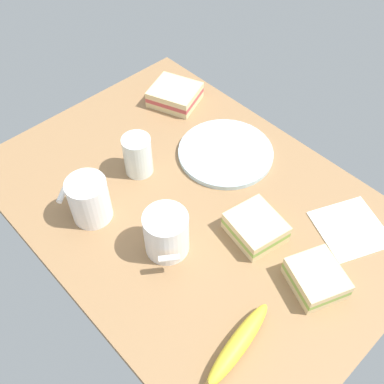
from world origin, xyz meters
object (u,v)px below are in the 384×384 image
object	(u,v)px
plate_of_food	(226,153)
sandwich_side	(256,227)
sandwich_extra	(175,95)
banana	(238,344)
paper_napkin	(351,228)
coffee_mug_black	(89,199)
coffee_mug_milky	(166,233)
glass_of_milk	(138,156)
sandwich_main	(316,278)

from	to	relation	value
plate_of_food	sandwich_side	world-z (taller)	sandwich_side
sandwich_extra	banana	world-z (taller)	sandwich_extra
plate_of_food	paper_napkin	xyz separation A→B (cm)	(-32.94, -3.38, -0.45)
plate_of_food	paper_napkin	size ratio (longest dim) A/B	1.69
plate_of_food	sandwich_side	size ratio (longest dim) A/B	1.87
coffee_mug_black	sandwich_extra	world-z (taller)	coffee_mug_black
plate_of_food	sandwich_extra	distance (cm)	23.52
coffee_mug_milky	glass_of_milk	distance (cm)	22.38
coffee_mug_milky	coffee_mug_black	bearing A→B (deg)	19.86
banana	sandwich_main	bearing A→B (deg)	-94.50
sandwich_main	banana	xyz separation A→B (cm)	(1.54, 19.58, -0.55)
sandwich_main	sandwich_side	size ratio (longest dim) A/B	1.04
coffee_mug_black	banana	bearing A→B (deg)	-178.00
sandwich_main	plate_of_food	bearing A→B (deg)	-19.45
coffee_mug_milky	paper_napkin	xyz separation A→B (cm)	(-22.66, -30.78, -4.92)
plate_of_food	glass_of_milk	world-z (taller)	glass_of_milk
sandwich_side	coffee_mug_milky	bearing A→B (deg)	57.52
sandwich_main	glass_of_milk	size ratio (longest dim) A/B	1.30
banana	coffee_mug_black	bearing A→B (deg)	2.00
sandwich_side	paper_napkin	distance (cm)	20.22
sandwich_main	banana	bearing A→B (deg)	85.50
sandwich_main	sandwich_side	xyz separation A→B (cm)	(15.50, -0.49, 0.00)
banana	coffee_mug_milky	bearing A→B (deg)	-11.27
coffee_mug_black	sandwich_main	xyz separation A→B (cm)	(-42.28, -21.00, -3.05)
paper_napkin	coffee_mug_black	bearing A→B (deg)	42.95
coffee_mug_milky	sandwich_extra	size ratio (longest dim) A/B	0.73
banana	paper_napkin	world-z (taller)	banana
sandwich_side	banana	world-z (taller)	sandwich_side
coffee_mug_black	paper_napkin	bearing A→B (deg)	-137.05
glass_of_milk	sandwich_side	bearing A→B (deg)	-168.56
coffee_mug_milky	glass_of_milk	xyz separation A→B (cm)	(20.38, -9.24, -0.60)
sandwich_extra	banana	xyz separation A→B (cm)	(-57.04, 36.55, -0.55)
glass_of_milk	banana	distance (cm)	46.35
plate_of_food	sandwich_main	xyz separation A→B (cm)	(-35.54, 12.55, 1.60)
glass_of_milk	sandwich_main	bearing A→B (deg)	-172.99
sandwich_main	sandwich_extra	world-z (taller)	same
coffee_mug_milky	paper_napkin	distance (cm)	38.53
coffee_mug_milky	sandwich_main	size ratio (longest dim) A/B	0.86
sandwich_extra	paper_napkin	size ratio (longest dim) A/B	1.12
sandwich_side	glass_of_milk	xyz separation A→B (cm)	(30.15, 6.10, 2.28)
glass_of_milk	banana	size ratio (longest dim) A/B	0.53
coffee_mug_black	paper_napkin	distance (cm)	54.44
coffee_mug_milky	sandwich_main	distance (cm)	29.45
sandwich_side	glass_of_milk	bearing A→B (deg)	11.44
glass_of_milk	banana	world-z (taller)	glass_of_milk
plate_of_food	glass_of_milk	xyz separation A→B (cm)	(10.10, 18.16, 3.88)
sandwich_main	paper_napkin	distance (cm)	16.27
paper_napkin	banana	bearing A→B (deg)	91.72
sandwich_main	glass_of_milk	bearing A→B (deg)	7.01
coffee_mug_milky	sandwich_side	xyz separation A→B (cm)	(-9.77, -15.34, -2.87)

